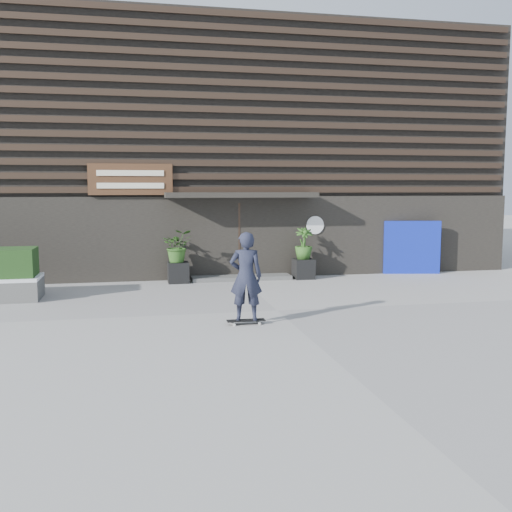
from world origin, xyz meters
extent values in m
plane|color=#9F9B96|center=(0.00, 0.00, 0.00)|extent=(80.00, 80.00, 0.00)
cube|color=#4C4C49|center=(0.00, 4.60, 0.06)|extent=(3.00, 0.80, 0.12)
cube|color=black|center=(-1.90, 4.40, 0.30)|extent=(0.60, 0.60, 0.60)
imported|color=#2D591E|center=(-1.90, 4.40, 1.08)|extent=(0.86, 0.75, 0.96)
cube|color=black|center=(1.90, 4.40, 0.30)|extent=(0.60, 0.60, 0.60)
imported|color=#2D591E|center=(1.90, 4.40, 1.08)|extent=(0.54, 0.54, 0.96)
cube|color=#0B1A9B|center=(5.61, 4.70, 0.85)|extent=(1.80, 0.47, 1.70)
cube|color=black|center=(0.00, 10.00, 4.00)|extent=(18.00, 10.00, 8.00)
cube|color=black|center=(0.00, 4.94, 1.25)|extent=(18.00, 0.12, 2.50)
cube|color=#38281E|center=(0.00, 4.88, 2.70)|extent=(17.60, 0.08, 0.18)
cube|color=#38281E|center=(0.00, 4.88, 3.09)|extent=(17.60, 0.08, 0.18)
cube|color=#38281E|center=(0.00, 4.88, 3.48)|extent=(17.60, 0.08, 0.18)
cube|color=#38281E|center=(0.00, 4.88, 3.88)|extent=(17.60, 0.08, 0.18)
cube|color=#38281E|center=(0.00, 4.88, 4.27)|extent=(17.60, 0.08, 0.18)
cube|color=#38281E|center=(0.00, 4.88, 4.66)|extent=(17.60, 0.08, 0.18)
cube|color=#38281E|center=(0.00, 4.88, 5.05)|extent=(17.60, 0.08, 0.18)
cube|color=#38281E|center=(0.00, 4.88, 5.45)|extent=(17.60, 0.08, 0.18)
cube|color=#38281E|center=(0.00, 4.88, 5.84)|extent=(17.60, 0.08, 0.18)
cube|color=#38281E|center=(0.00, 4.88, 6.23)|extent=(17.60, 0.08, 0.18)
cube|color=#38281E|center=(0.00, 4.88, 6.62)|extent=(17.60, 0.08, 0.18)
cube|color=#38281E|center=(0.00, 4.88, 7.02)|extent=(17.60, 0.08, 0.18)
cube|color=#38281E|center=(0.00, 4.88, 7.41)|extent=(17.60, 0.08, 0.18)
cube|color=#38281E|center=(0.00, 4.88, 7.80)|extent=(17.60, 0.08, 0.18)
cube|color=black|center=(0.00, 4.50, 2.55)|extent=(4.50, 1.00, 0.15)
cube|color=black|center=(0.00, 5.10, 1.15)|extent=(2.40, 0.30, 2.30)
cube|color=#38281E|center=(0.00, 4.92, 1.15)|extent=(0.06, 0.10, 2.30)
cube|color=#472B19|center=(-3.20, 4.80, 3.00)|extent=(2.40, 0.10, 0.90)
cube|color=beige|center=(-3.20, 4.73, 3.18)|extent=(1.90, 0.02, 0.16)
cube|color=beige|center=(-3.20, 4.73, 2.82)|extent=(1.90, 0.02, 0.16)
cylinder|color=white|center=(2.40, 4.86, 1.60)|extent=(0.56, 0.03, 0.56)
cube|color=black|center=(-0.94, -1.19, 0.09)|extent=(0.78, 0.20, 0.02)
cylinder|color=#BABAB5|center=(-1.20, -1.29, 0.03)|extent=(0.06, 0.03, 0.06)
cylinder|color=beige|center=(-1.20, -1.09, 0.03)|extent=(0.06, 0.03, 0.06)
cylinder|color=#AAAAA5|center=(-0.68, -1.29, 0.03)|extent=(0.06, 0.03, 0.06)
cylinder|color=#A6A7A2|center=(-0.68, -1.09, 0.03)|extent=(0.06, 0.03, 0.06)
imported|color=black|center=(-0.94, -1.19, 0.99)|extent=(0.72, 0.55, 1.79)
camera|label=1|loc=(-3.10, -12.65, 2.77)|focal=41.14mm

